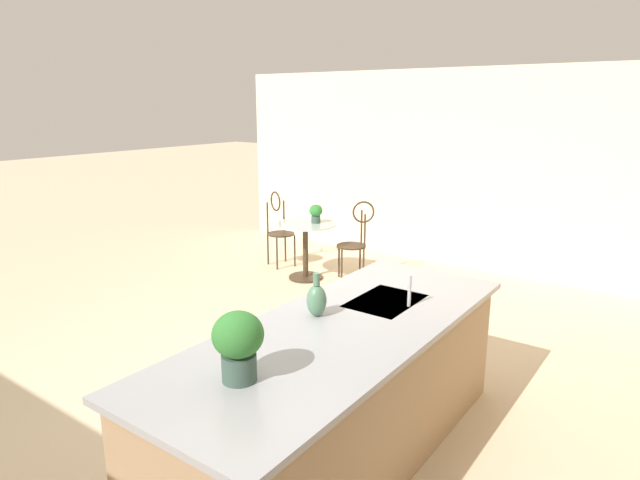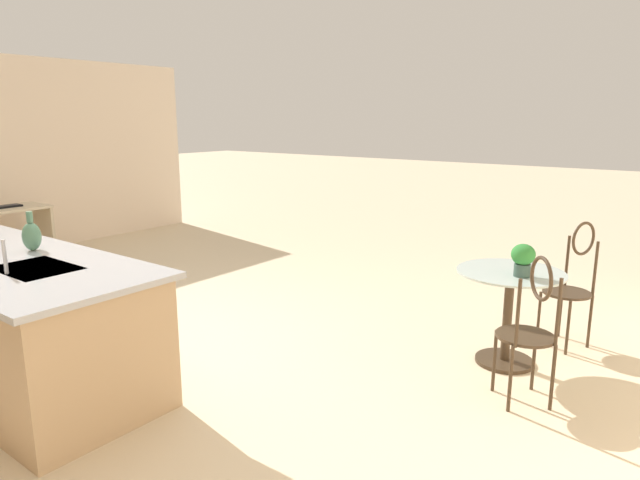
% 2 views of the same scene
% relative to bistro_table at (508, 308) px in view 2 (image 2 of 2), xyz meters
% --- Properties ---
extents(ground_plane, '(40.00, 40.00, 0.00)m').
position_rel_bistro_table_xyz_m(ground_plane, '(2.52, 1.58, -0.45)').
color(ground_plane, beige).
extents(kitchen_island, '(2.80, 1.06, 0.92)m').
position_rel_bistro_table_xyz_m(kitchen_island, '(2.82, 2.43, 0.02)').
color(kitchen_island, tan).
rests_on(kitchen_island, ground).
extents(bistro_table, '(0.80, 0.80, 0.74)m').
position_rel_bistro_table_xyz_m(bistro_table, '(0.00, 0.00, 0.00)').
color(bistro_table, '#3D2D1E').
rests_on(bistro_table, ground).
extents(chair_near_window, '(0.50, 0.52, 1.04)m').
position_rel_bistro_table_xyz_m(chair_near_window, '(-0.29, -0.69, 0.13)').
color(chair_near_window, '#3D2D1E').
rests_on(chair_near_window, ground).
extents(chair_by_island, '(0.54, 0.54, 1.04)m').
position_rel_bistro_table_xyz_m(chair_by_island, '(-0.33, 0.56, 0.13)').
color(chair_by_island, '#3D2D1E').
rests_on(chair_by_island, ground).
extents(sink_faucet, '(0.02, 0.02, 0.22)m').
position_rel_bistro_table_xyz_m(sink_faucet, '(2.27, 2.61, 0.58)').
color(sink_faucet, '#B2B5BA').
rests_on(sink_faucet, kitchen_island).
extents(keyboard, '(0.16, 0.44, 0.03)m').
position_rel_bistro_table_xyz_m(keyboard, '(6.19, 0.94, 0.31)').
color(keyboard, black).
rests_on(keyboard, writing_desk).
extents(potted_plant_on_table, '(0.17, 0.17, 0.24)m').
position_rel_bistro_table_xyz_m(potted_plant_on_table, '(-0.11, 0.09, 0.43)').
color(potted_plant_on_table, '#385147').
rests_on(potted_plant_on_table, bistro_table).
extents(vase_on_counter, '(0.13, 0.13, 0.29)m').
position_rel_bistro_table_xyz_m(vase_on_counter, '(2.77, 2.21, 0.58)').
color(vase_on_counter, '#4C7A5B').
rests_on(vase_on_counter, kitchen_island).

